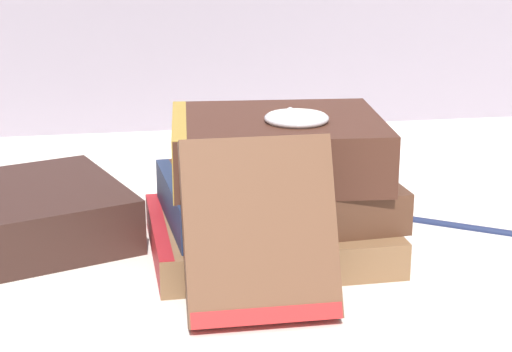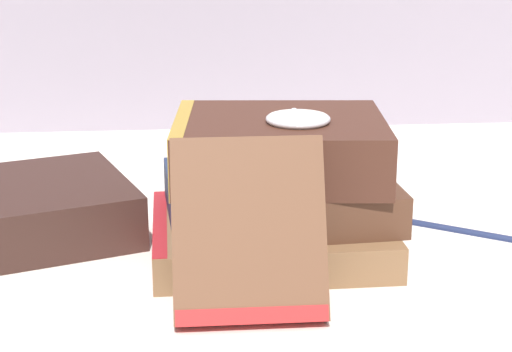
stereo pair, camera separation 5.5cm
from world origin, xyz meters
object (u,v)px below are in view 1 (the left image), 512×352
(book_flat_bottom, at_px, (262,235))
(pocket_watch, at_px, (297,118))
(book_flat_top, at_px, (270,147))
(book_leaning_front, at_px, (260,237))
(book_flat_middle, at_px, (269,196))
(fountain_pen, at_px, (472,225))

(book_flat_bottom, height_order, pocket_watch, pocket_watch)
(book_flat_top, bearing_deg, pocket_watch, -34.29)
(book_leaning_front, bearing_deg, book_flat_middle, 76.73)
(book_flat_top, height_order, fountain_pen, book_flat_top)
(book_flat_bottom, xyz_separation_m, book_leaning_front, (-0.02, -0.12, 0.04))
(book_flat_middle, relative_size, fountain_pen, 1.60)
(fountain_pen, bearing_deg, pocket_watch, -137.53)
(book_flat_middle, bearing_deg, book_leaning_front, -107.49)
(book_leaning_front, xyz_separation_m, fountain_pen, (0.23, 0.14, -0.06))
(book_flat_bottom, relative_size, book_flat_middle, 1.03)
(book_flat_top, relative_size, pocket_watch, 3.29)
(fountain_pen, bearing_deg, book_flat_top, -142.90)
(book_flat_bottom, xyz_separation_m, fountain_pen, (0.21, 0.02, -0.01))
(book_flat_bottom, distance_m, book_flat_top, 0.08)
(pocket_watch, bearing_deg, book_leaning_front, -114.05)
(book_flat_bottom, xyz_separation_m, pocket_watch, (0.03, -0.01, 0.11))
(book_flat_middle, height_order, book_flat_top, book_flat_top)
(book_flat_middle, bearing_deg, pocket_watch, -35.74)
(book_flat_middle, distance_m, fountain_pen, 0.20)
(book_flat_bottom, relative_size, book_leaning_front, 1.58)
(pocket_watch, relative_size, fountain_pen, 0.46)
(book_flat_top, xyz_separation_m, fountain_pen, (0.20, 0.01, -0.09))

